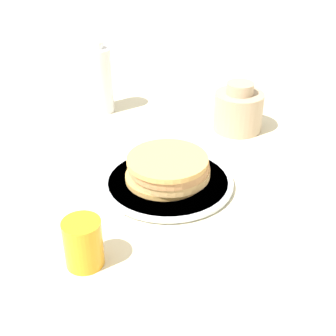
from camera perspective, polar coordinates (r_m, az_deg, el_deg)
ground_plane at (r=0.95m, az=-0.23°, el=-1.13°), size 4.00×4.00×0.00m
plate at (r=0.92m, az=0.00°, el=-1.76°), size 0.26×0.26×0.01m
pancake_stack at (r=0.90m, az=0.01°, el=-0.06°), size 0.17×0.16×0.05m
juice_glass at (r=0.73m, az=-10.29°, el=-9.00°), size 0.06×0.06×0.08m
cream_jug at (r=1.12m, az=8.77°, el=6.97°), size 0.12×0.12×0.12m
water_bottle_near at (r=1.21m, az=-8.45°, el=10.60°), size 0.07×0.07×0.18m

